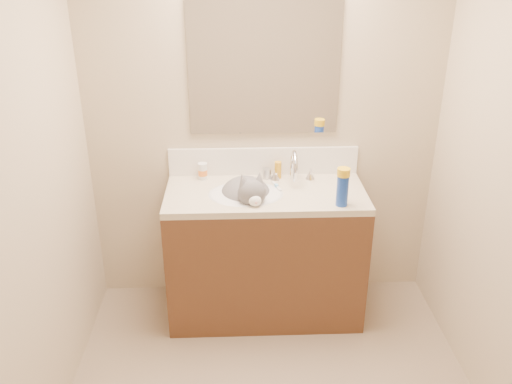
{
  "coord_description": "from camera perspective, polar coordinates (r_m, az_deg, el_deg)",
  "views": [
    {
      "loc": [
        -0.17,
        -1.96,
        2.22
      ],
      "look_at": [
        -0.06,
        0.92,
        0.88
      ],
      "focal_mm": 38.0,
      "sensor_mm": 36.0,
      "label": 1
    }
  ],
  "objects": [
    {
      "name": "pill_label",
      "position": [
        3.41,
        -5.63,
        2.06
      ],
      "size": [
        0.07,
        0.07,
        0.04
      ],
      "primitive_type": "cylinder",
      "rotation": [
        0.0,
        0.0,
        -0.26
      ],
      "color": "orange",
      "rests_on": "pill_bottle"
    },
    {
      "name": "counter_slab",
      "position": [
        3.25,
        1.02,
        -0.25
      ],
      "size": [
        1.2,
        0.55,
        0.04
      ],
      "primitive_type": "cube",
      "color": "beige",
      "rests_on": "vanity_cabinet"
    },
    {
      "name": "spray_cap",
      "position": [
        3.03,
        9.21,
        2.08
      ],
      "size": [
        0.08,
        0.08,
        0.04
      ],
      "primitive_type": "cylinder",
      "rotation": [
        0.0,
        0.0,
        -0.15
      ],
      "color": "yellow",
      "rests_on": "spray_can"
    },
    {
      "name": "toothbrush_head",
      "position": [
        3.3,
        2.18,
        0.68
      ],
      "size": [
        0.02,
        0.03,
        0.02
      ],
      "primitive_type": "cube",
      "rotation": [
        0.0,
        0.0,
        0.28
      ],
      "color": "#70BCEE",
      "rests_on": "counter_slab"
    },
    {
      "name": "mirror",
      "position": [
        3.28,
        0.85,
        12.9
      ],
      "size": [
        0.9,
        0.02,
        0.8
      ],
      "primitive_type": "cube",
      "color": "white",
      "rests_on": "room_shell"
    },
    {
      "name": "silver_jar",
      "position": [
        3.41,
        1.13,
        1.96
      ],
      "size": [
        0.07,
        0.07,
        0.07
      ],
      "primitive_type": "cylinder",
      "rotation": [
        0.0,
        0.0,
        0.2
      ],
      "color": "#B7B7BC",
      "rests_on": "counter_slab"
    },
    {
      "name": "room_shell",
      "position": [
        2.1,
        2.64,
        4.47
      ],
      "size": [
        2.24,
        2.54,
        2.52
      ],
      "color": "#BCAA8C",
      "rests_on": "ground"
    },
    {
      "name": "pill_bottle",
      "position": [
        3.41,
        -5.63,
        2.2
      ],
      "size": [
        0.07,
        0.07,
        0.1
      ],
      "primitive_type": "cylinder",
      "rotation": [
        0.0,
        0.0,
        -0.26
      ],
      "color": "silver",
      "rests_on": "counter_slab"
    },
    {
      "name": "spray_can",
      "position": [
        3.07,
        9.08,
        0.17
      ],
      "size": [
        0.08,
        0.08,
        0.18
      ],
      "primitive_type": "cylinder",
      "rotation": [
        0.0,
        0.0,
        -0.15
      ],
      "color": "#183DA9",
      "rests_on": "counter_slab"
    },
    {
      "name": "faucet",
      "position": [
        3.35,
        3.99,
        2.44
      ],
      "size": [
        0.28,
        0.2,
        0.21
      ],
      "color": "silver",
      "rests_on": "counter_slab"
    },
    {
      "name": "basin",
      "position": [
        3.24,
        -1.07,
        -1.31
      ],
      "size": [
        0.45,
        0.36,
        0.14
      ],
      "primitive_type": "ellipsoid",
      "color": "white",
      "rests_on": "vanity_cabinet"
    },
    {
      "name": "amber_bottle",
      "position": [
        3.41,
        2.33,
        2.34
      ],
      "size": [
        0.05,
        0.05,
        0.11
      ],
      "primitive_type": "cylinder",
      "rotation": [
        0.0,
        0.0,
        0.08
      ],
      "color": "gold",
      "rests_on": "counter_slab"
    },
    {
      "name": "vanity_cabinet",
      "position": [
        3.45,
        0.97,
        -6.73
      ],
      "size": [
        1.2,
        0.55,
        0.82
      ],
      "primitive_type": "cube",
      "color": "#502F1B",
      "rests_on": "ground"
    },
    {
      "name": "cat",
      "position": [
        3.24,
        -0.93,
        -0.4
      ],
      "size": [
        0.41,
        0.46,
        0.33
      ],
      "rotation": [
        0.0,
        0.0,
        0.22
      ],
      "color": "#595659",
      "rests_on": "basin"
    },
    {
      "name": "toothbrush",
      "position": [
        3.3,
        2.18,
        0.62
      ],
      "size": [
        0.05,
        0.14,
        0.01
      ],
      "primitive_type": "cube",
      "rotation": [
        0.0,
        0.0,
        0.28
      ],
      "color": "silver",
      "rests_on": "counter_slab"
    },
    {
      "name": "backsplash",
      "position": [
        3.45,
        0.79,
        3.26
      ],
      "size": [
        1.2,
        0.02,
        0.18
      ],
      "primitive_type": "cube",
      "color": "white",
      "rests_on": "counter_slab"
    }
  ]
}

